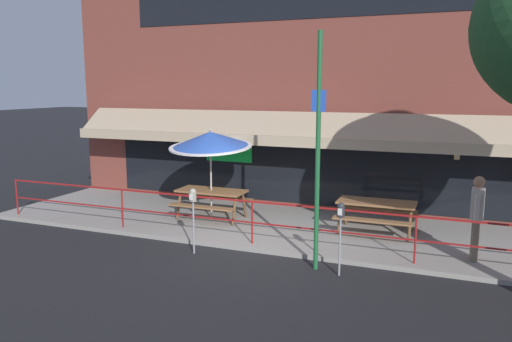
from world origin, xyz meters
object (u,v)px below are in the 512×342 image
Objects in this scene: patio_umbrella_left at (210,140)px; picnic_table_left at (211,196)px; pedestrian_walking at (477,214)px; parking_meter_near at (193,201)px; street_sign_pole at (318,151)px; parking_meter_far at (341,217)px; picnic_table_centre at (376,208)px.

picnic_table_left is at bearing 90.00° from patio_umbrella_left.
parking_meter_near is (-5.56, -1.47, 0.09)m from pedestrian_walking.
street_sign_pole is (3.45, -2.32, 0.16)m from patio_umbrella_left.
parking_meter_far reaches higher than picnic_table_left.
picnic_table_centre is 1.27× the size of parking_meter_far.
pedestrian_walking is 2.86m from parking_meter_far.
parking_meter_far is at bearing -32.23° from patio_umbrella_left.
pedestrian_walking is 1.20× the size of parking_meter_far.
parking_meter_near is at bearing 178.18° from parking_meter_far.
patio_umbrella_left reaches higher than parking_meter_far.
patio_umbrella_left is 1.68× the size of parking_meter_far.
picnic_table_left is 0.75× the size of patio_umbrella_left.
parking_meter_near is (0.78, -2.40, 0.44)m from picnic_table_left.
patio_umbrella_left is 2.72m from parking_meter_near.
pedestrian_walking is at bearing 25.84° from street_sign_pole.
picnic_table_left is at bearing -176.43° from picnic_table_centre.
pedestrian_walking reaches higher than picnic_table_left.
patio_umbrella_left reaches higher than picnic_table_left.
parking_meter_near is 0.31× the size of street_sign_pole.
parking_meter_far is (3.96, -2.49, -1.03)m from patio_umbrella_left.
patio_umbrella_left is at bearing 171.73° from pedestrian_walking.
pedestrian_walking reaches higher than picnic_table_centre.
pedestrian_walking is (6.34, -0.92, -1.12)m from patio_umbrella_left.
parking_meter_far is at bearing -1.82° from parking_meter_near.
parking_meter_near is (0.78, -2.39, -1.03)m from patio_umbrella_left.
picnic_table_centre is 0.75× the size of patio_umbrella_left.
picnic_table_centre is at bearing 3.71° from patio_umbrella_left.
picnic_table_left is at bearing 171.64° from pedestrian_walking.
patio_umbrella_left is at bearing 147.77° from parking_meter_far.
picnic_table_centre is (4.22, 0.26, 0.00)m from picnic_table_left.
picnic_table_left is 1.27× the size of parking_meter_far.
street_sign_pole is (2.67, 0.07, 1.19)m from parking_meter_near.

